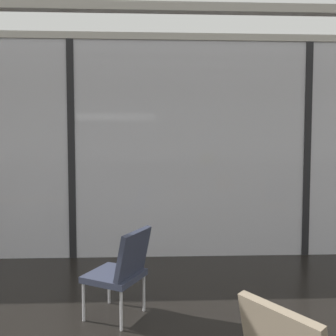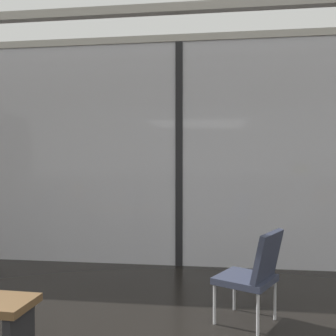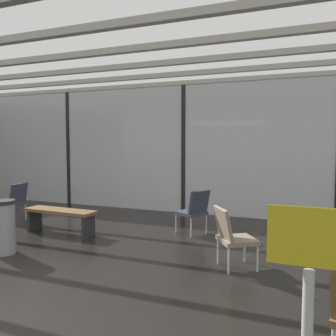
{
  "view_description": "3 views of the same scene",
  "coord_description": "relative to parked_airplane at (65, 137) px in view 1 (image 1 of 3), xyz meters",
  "views": [
    {
      "loc": [
        1.19,
        -0.03,
        1.66
      ],
      "look_at": [
        1.47,
        6.72,
        1.24
      ],
      "focal_mm": 37.67,
      "sensor_mm": 36.0,
      "label": 1
    },
    {
      "loc": [
        0.57,
        -0.31,
        1.51
      ],
      "look_at": [
        -0.44,
        7.26,
        1.36
      ],
      "focal_mm": 41.38,
      "sensor_mm": 36.0,
      "label": 2
    },
    {
      "loc": [
        2.94,
        -3.13,
        1.78
      ],
      "look_at": [
        -1.41,
        7.62,
        0.93
      ],
      "focal_mm": 37.65,
      "sensor_mm": 36.0,
      "label": 3
    }
  ],
  "objects": [
    {
      "name": "window_mullion_2",
      "position": [
        4.83,
        -5.01,
        -0.33
      ],
      "size": [
        0.1,
        0.12,
        3.19
      ],
      "primitive_type": "cube",
      "color": "black",
      "rests_on": "ground"
    },
    {
      "name": "parked_airplane",
      "position": [
        0.0,
        0.0,
        0.0
      ],
      "size": [
        11.96,
        3.84,
        3.84
      ],
      "color": "silver",
      "rests_on": "ground"
    },
    {
      "name": "glass_curtain_wall",
      "position": [
        1.33,
        -5.01,
        -0.33
      ],
      "size": [
        14.0,
        0.08,
        3.19
      ],
      "primitive_type": "cube",
      "color": "silver",
      "rests_on": "ground"
    },
    {
      "name": "lounge_chair_1",
      "position": [
        2.22,
        -6.92,
        -1.43
      ],
      "size": [
        0.69,
        0.67,
        0.87
      ],
      "rotation": [
        0.0,
        0.0,
        4.23
      ],
      "color": "#33384C",
      "rests_on": "ground"
    },
    {
      "name": "window_mullion_1",
      "position": [
        1.33,
        -5.01,
        -0.33
      ],
      "size": [
        0.1,
        0.12,
        3.19
      ],
      "primitive_type": "cube",
      "color": "black",
      "rests_on": "ground"
    }
  ]
}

